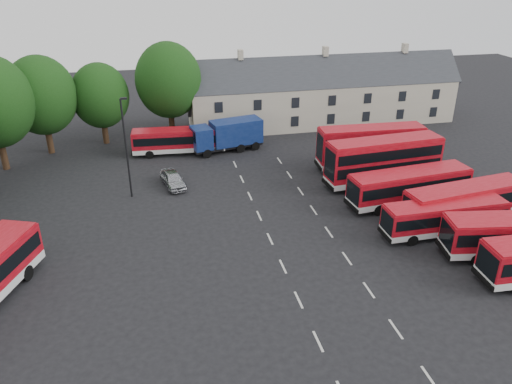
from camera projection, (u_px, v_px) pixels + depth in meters
ground at (276, 252)px, 38.37m from camera, size 140.00×140.00×0.00m
lane_markings at (300, 235)px, 40.60m from camera, size 5.15×33.80×0.01m
treeline at (22, 113)px, 48.52m from camera, size 29.92×32.59×12.01m
terrace_houses at (323, 95)px, 65.78m from camera, size 35.70×7.13×10.06m
bus_row_c at (445, 216)px, 40.06m from camera, size 10.14×2.45×2.86m
bus_row_d at (466, 199)px, 42.31m from camera, size 11.34×3.93×3.14m
bus_row_e at (409, 184)px, 44.93m from camera, size 11.61×3.74×3.22m
bus_dd_south at (384, 159)px, 48.51m from camera, size 11.64×3.52×4.70m
bus_dd_north at (371, 145)px, 52.28m from camera, size 11.20×3.07×4.55m
bus_north at (179, 139)px, 56.38m from camera, size 10.43×3.08×2.91m
box_truck at (228, 134)px, 57.11m from camera, size 8.46×4.16×3.55m
silver_car at (173, 179)px, 48.82m from camera, size 2.72×4.72×1.51m
lamppost at (126, 146)px, 44.87m from camera, size 0.66×0.28×9.50m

